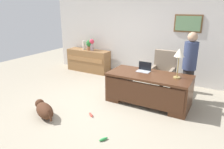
{
  "coord_description": "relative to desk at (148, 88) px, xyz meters",
  "views": [
    {
      "loc": [
        2.29,
        -3.66,
        2.24
      ],
      "look_at": [
        0.04,
        0.3,
        0.75
      ],
      "focal_mm": 33.36,
      "sensor_mm": 36.0,
      "label": 1
    }
  ],
  "objects": [
    {
      "name": "potted_plant",
      "position": [
        -2.74,
        1.49,
        0.57
      ],
      "size": [
        0.24,
        0.24,
        0.36
      ],
      "color": "brown",
      "rests_on": "credenza"
    },
    {
      "name": "armchair",
      "position": [
        0.06,
        0.98,
        0.09
      ],
      "size": [
        0.6,
        0.59,
        1.11
      ],
      "color": "gray",
      "rests_on": "ground_plane"
    },
    {
      "name": "dog_lying",
      "position": [
        -1.69,
        -1.69,
        -0.25
      ],
      "size": [
        0.75,
        0.53,
        0.3
      ],
      "color": "#472819",
      "rests_on": "ground_plane"
    },
    {
      "name": "back_wall",
      "position": [
        -0.76,
        1.84,
        0.95
      ],
      "size": [
        7.0,
        0.16,
        2.7
      ],
      "color": "silver",
      "rests_on": "ground_plane"
    },
    {
      "name": "credenza",
      "position": [
        -2.81,
        1.49,
        -0.01
      ],
      "size": [
        1.58,
        0.5,
        0.78
      ],
      "color": "olive",
      "rests_on": "ground_plane"
    },
    {
      "name": "ground_plane",
      "position": [
        -0.77,
        -0.76,
        -0.4
      ],
      "size": [
        12.0,
        12.0,
        0.0
      ],
      "primitive_type": "plane",
      "color": "#9E937F"
    },
    {
      "name": "dog_toy_bone",
      "position": [
        -0.15,
        -1.78,
        -0.38
      ],
      "size": [
        0.13,
        0.18,
        0.05
      ],
      "primitive_type": "ellipsoid",
      "rotation": [
        0.0,
        0.0,
        4.2
      ],
      "color": "green",
      "rests_on": "ground_plane"
    },
    {
      "name": "person_standing",
      "position": [
        0.77,
        0.65,
        0.47
      ],
      "size": [
        0.32,
        0.32,
        1.69
      ],
      "color": "#262323",
      "rests_on": "ground_plane"
    },
    {
      "name": "desk_lamp",
      "position": [
        0.62,
        0.09,
        0.86
      ],
      "size": [
        0.22,
        0.22,
        0.66
      ],
      "color": "#9E8447",
      "rests_on": "desk"
    },
    {
      "name": "laptop",
      "position": [
        -0.2,
        0.19,
        0.39
      ],
      "size": [
        0.32,
        0.22,
        0.22
      ],
      "color": "#B2B5BA",
      "rests_on": "desk"
    },
    {
      "name": "dog_toy_plush",
      "position": [
        -0.84,
        -1.18,
        -0.38
      ],
      "size": [
        0.18,
        0.15,
        0.05
      ],
      "primitive_type": "ellipsoid",
      "rotation": [
        0.0,
        0.0,
        2.5
      ],
      "color": "#E53F33",
      "rests_on": "ground_plane"
    },
    {
      "name": "vase_empty",
      "position": [
        -2.99,
        1.49,
        0.53
      ],
      "size": [
        0.1,
        0.1,
        0.31
      ],
      "primitive_type": "cylinder",
      "color": "silver",
      "rests_on": "credenza"
    },
    {
      "name": "vase_with_flowers",
      "position": [
        -2.65,
        1.49,
        0.59
      ],
      "size": [
        0.17,
        0.17,
        0.39
      ],
      "color": "#B1A3B0",
      "rests_on": "credenza"
    },
    {
      "name": "desk",
      "position": [
        0.0,
        0.0,
        0.0
      ],
      "size": [
        1.92,
        0.89,
        0.73
      ],
      "color": "#4C2B19",
      "rests_on": "ground_plane"
    }
  ]
}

